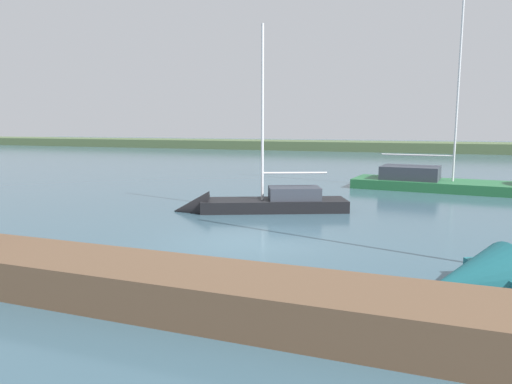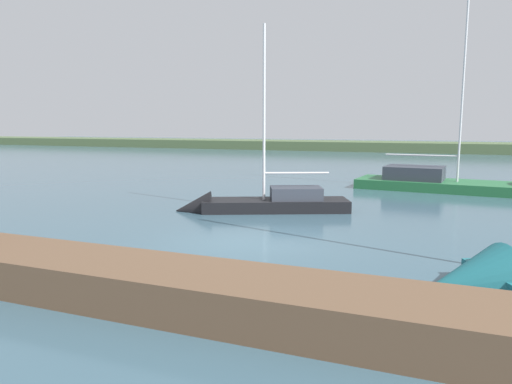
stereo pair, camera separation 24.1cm
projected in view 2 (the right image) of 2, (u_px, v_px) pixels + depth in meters
ground_plane at (241, 242)px, 13.41m from camera, size 200.00×200.00×0.00m
far_shoreline at (394, 151)px, 60.60m from camera, size 180.00×8.00×2.40m
dock_pier at (139, 283)px, 8.77m from camera, size 22.57×1.82×0.77m
sailboat_inner_slip at (255, 208)px, 18.23m from camera, size 6.83×4.08×7.86m
sailboat_far_right at (491, 191)px, 23.00m from camera, size 11.21×4.02×13.37m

